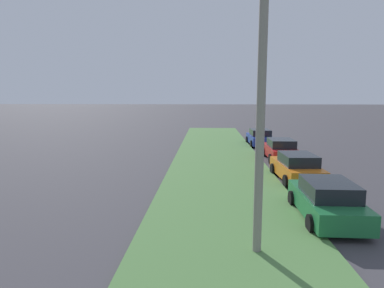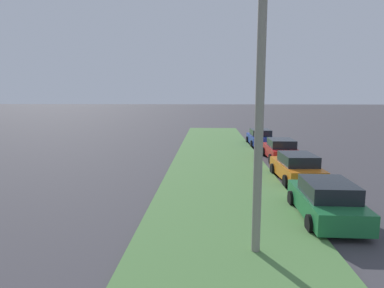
% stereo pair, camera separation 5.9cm
% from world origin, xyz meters
% --- Properties ---
extents(grass_median, '(60.00, 6.00, 0.12)m').
position_xyz_m(grass_median, '(10.00, 6.04, 0.06)').
color(grass_median, '#517F42').
rests_on(grass_median, ground).
extents(parked_car_green, '(4.34, 2.09, 1.47)m').
position_xyz_m(parked_car_green, '(7.77, 2.44, 0.72)').
color(parked_car_green, '#1E6B38').
rests_on(parked_car_green, ground).
extents(parked_car_orange, '(4.37, 2.16, 1.47)m').
position_xyz_m(parked_car_orange, '(13.29, 2.07, 0.72)').
color(parked_car_orange, orange).
rests_on(parked_car_orange, ground).
extents(parked_car_red, '(4.31, 2.04, 1.47)m').
position_xyz_m(parked_car_red, '(19.06, 1.67, 0.72)').
color(parked_car_red, red).
rests_on(parked_car_red, ground).
extents(parked_car_blue, '(4.34, 2.10, 1.47)m').
position_xyz_m(parked_car_blue, '(25.59, 2.09, 0.72)').
color(parked_car_blue, '#23389E').
rests_on(parked_car_blue, ground).
extents(streetlight, '(0.37, 2.87, 7.50)m').
position_xyz_m(streetlight, '(4.95, 5.00, 4.39)').
color(streetlight, gray).
rests_on(streetlight, ground).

